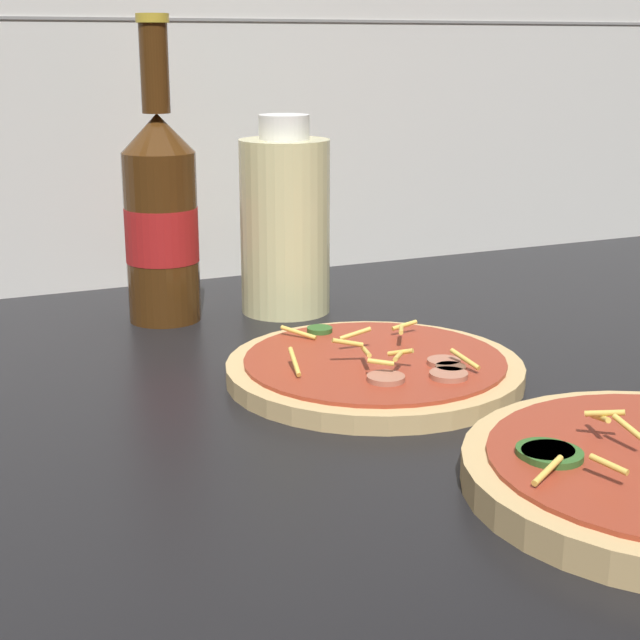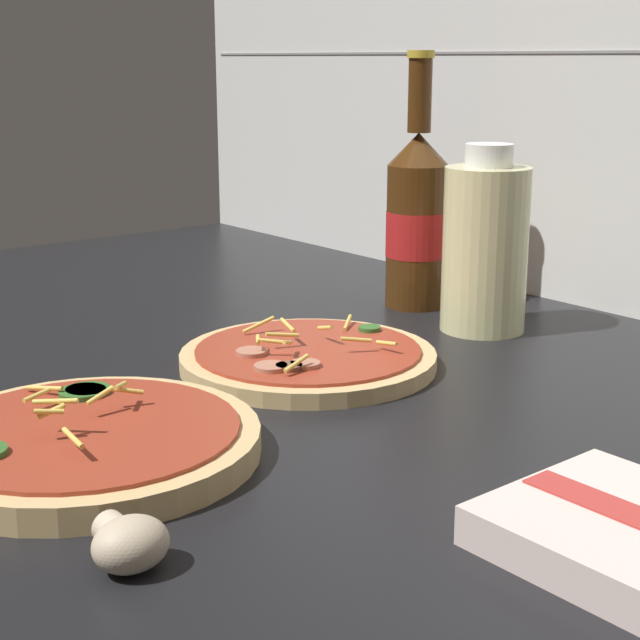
% 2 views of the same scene
% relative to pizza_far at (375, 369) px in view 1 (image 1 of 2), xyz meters
% --- Properties ---
extents(counter_slab, '(1.60, 0.90, 0.03)m').
position_rel_pizza_far_xyz_m(counter_slab, '(0.08, -0.07, -0.02)').
color(counter_slab, black).
rests_on(counter_slab, ground).
extents(tile_backsplash, '(1.60, 0.01, 0.60)m').
position_rel_pizza_far_xyz_m(tile_backsplash, '(0.08, 0.38, 0.27)').
color(tile_backsplash, white).
rests_on(tile_backsplash, ground).
extents(pizza_far, '(0.23, 0.23, 0.04)m').
position_rel_pizza_far_xyz_m(pizza_far, '(0.00, 0.00, 0.00)').
color(pizza_far, tan).
rests_on(pizza_far, counter_slab).
extents(beer_bottle, '(0.07, 0.07, 0.28)m').
position_rel_pizza_far_xyz_m(beer_bottle, '(-0.10, 0.23, 0.09)').
color(beer_bottle, '#47280F').
rests_on(beer_bottle, counter_slab).
extents(oil_bottle, '(0.09, 0.09, 0.19)m').
position_rel_pizza_far_xyz_m(oil_bottle, '(0.01, 0.22, 0.08)').
color(oil_bottle, beige).
rests_on(oil_bottle, counter_slab).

